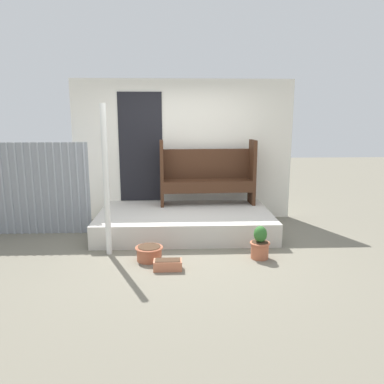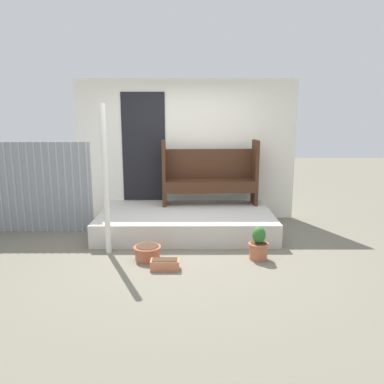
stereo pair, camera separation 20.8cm
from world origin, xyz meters
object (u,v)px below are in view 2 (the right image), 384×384
Objects in this scene: support_post at (106,181)px; bench at (210,173)px; flower_pot_middle at (259,245)px; planter_box_rect at (165,264)px; flower_pot_left at (147,252)px.

bench is at bearing 45.23° from support_post.
planter_box_rect is at bearing -164.73° from flower_pot_middle.
flower_pot_left is (-0.94, -1.81, -0.82)m from bench.
flower_pot_left is at bearing -179.60° from flower_pot_middle.
flower_pot_left reaches higher than planter_box_rect.
flower_pot_left is (0.59, -0.27, -0.95)m from support_post.
support_post is 2.18m from bench.
flower_pot_left is 1.53m from flower_pot_middle.
planter_box_rect is (0.85, -0.61, -0.99)m from support_post.
planter_box_rect is (-0.68, -2.15, -0.86)m from bench.
planter_box_rect is (0.26, -0.34, -0.04)m from flower_pot_left.
flower_pot_middle is (1.53, 0.01, 0.09)m from flower_pot_left.
planter_box_rect is at bearing -109.76° from bench.
bench reaches higher than flower_pot_middle.
flower_pot_middle is (0.59, -1.80, -0.73)m from bench.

